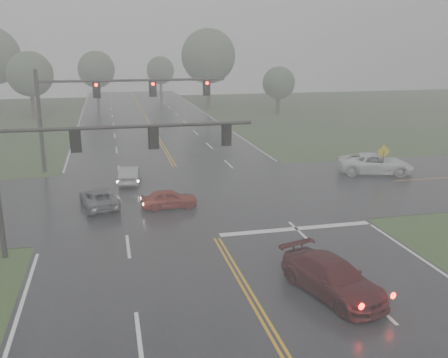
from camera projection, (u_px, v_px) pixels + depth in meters
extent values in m
cube|color=black|center=(196.00, 204.00, 31.31)|extent=(18.00, 160.00, 0.02)
cube|color=black|center=(191.00, 195.00, 33.19)|extent=(120.00, 14.00, 0.02)
cube|color=silver|center=(296.00, 229.00, 27.03)|extent=(8.50, 0.50, 0.01)
imported|color=#3F0B0D|center=(331.00, 294.00, 19.95)|extent=(3.37, 5.36, 1.45)
imported|color=maroon|center=(169.00, 208.00, 30.49)|extent=(3.48, 1.50, 1.17)
imported|color=gray|center=(130.00, 183.00, 35.96)|extent=(1.82, 4.00, 1.27)
imported|color=#515458|center=(100.00, 207.00, 30.63)|extent=(2.68, 4.48, 1.17)
imported|color=white|center=(375.00, 174.00, 38.65)|extent=(6.16, 4.18, 1.57)
cylinder|color=black|center=(128.00, 127.00, 23.21)|extent=(11.94, 0.17, 0.17)
cube|color=black|center=(75.00, 141.00, 22.83)|extent=(0.32, 0.26, 0.99)
cube|color=black|center=(75.00, 140.00, 22.97)|extent=(0.52, 0.03, 1.18)
cube|color=black|center=(154.00, 138.00, 23.62)|extent=(0.32, 0.26, 0.99)
cube|color=black|center=(153.00, 137.00, 23.76)|extent=(0.52, 0.03, 1.18)
cube|color=black|center=(227.00, 135.00, 24.40)|extent=(0.32, 0.26, 0.99)
cube|color=black|center=(226.00, 134.00, 24.55)|extent=(0.52, 0.03, 1.18)
cylinder|color=black|center=(40.00, 122.00, 38.20)|extent=(0.31, 0.31, 7.92)
cylinder|color=black|center=(36.00, 81.00, 37.40)|extent=(0.20, 0.20, 0.88)
cylinder|color=black|center=(134.00, 80.00, 39.01)|extent=(14.51, 0.20, 0.20)
cube|color=black|center=(96.00, 90.00, 38.54)|extent=(0.37, 0.31, 1.15)
cube|color=black|center=(96.00, 89.00, 38.71)|extent=(0.60, 0.03, 1.37)
cylinder|color=#FF0C05|center=(96.00, 85.00, 38.28)|extent=(0.24, 0.07, 0.24)
cube|color=black|center=(153.00, 88.00, 39.50)|extent=(0.37, 0.31, 1.15)
cube|color=black|center=(153.00, 88.00, 39.66)|extent=(0.60, 0.03, 1.37)
cylinder|color=#FF0C05|center=(153.00, 84.00, 39.24)|extent=(0.24, 0.07, 0.24)
cube|color=black|center=(207.00, 87.00, 40.45)|extent=(0.37, 0.31, 1.15)
cube|color=black|center=(206.00, 87.00, 40.62)|extent=(0.60, 0.03, 1.37)
cylinder|color=#FF0C05|center=(207.00, 83.00, 40.19)|extent=(0.24, 0.07, 0.24)
cylinder|color=black|center=(383.00, 164.00, 37.54)|extent=(0.06, 0.06, 1.94)
cube|color=yellow|center=(384.00, 152.00, 37.31)|extent=(1.01, 0.22, 1.02)
cylinder|color=#2F271E|center=(33.00, 105.00, 68.06)|extent=(0.55, 0.55, 3.41)
sphere|color=#3A4F34|center=(30.00, 74.00, 66.98)|extent=(6.07, 6.07, 6.07)
cylinder|color=#2F271E|center=(209.00, 94.00, 77.46)|extent=(0.62, 0.62, 4.66)
sphere|color=#3A4F34|center=(208.00, 56.00, 75.98)|extent=(8.28, 8.28, 8.28)
cylinder|color=#2F271E|center=(98.00, 95.00, 82.76)|extent=(0.54, 0.54, 3.37)
sphere|color=#3A4F34|center=(96.00, 69.00, 81.69)|extent=(5.99, 5.99, 5.99)
cylinder|color=#2F271E|center=(278.00, 105.00, 71.43)|extent=(0.59, 0.59, 2.60)
sphere|color=#3A4F34|center=(279.00, 83.00, 70.61)|extent=(4.62, 4.62, 4.62)
cylinder|color=#2F271E|center=(161.00, 89.00, 95.01)|extent=(0.51, 0.51, 2.92)
sphere|color=#3A4F34|center=(160.00, 70.00, 94.08)|extent=(5.19, 5.19, 5.19)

